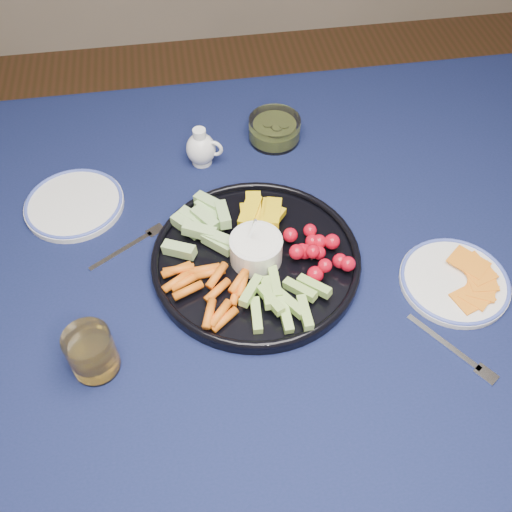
{
  "coord_description": "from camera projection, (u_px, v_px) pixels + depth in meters",
  "views": [
    {
      "loc": [
        -0.09,
        -0.68,
        1.57
      ],
      "look_at": [
        0.01,
        -0.05,
        0.77
      ],
      "focal_mm": 40.0,
      "sensor_mm": 36.0,
      "label": 1
    }
  ],
  "objects": [
    {
      "name": "creamer_pitcher",
      "position": [
        201.0,
        149.0,
        1.19
      ],
      "size": [
        0.08,
        0.06,
        0.09
      ],
      "color": "white",
      "rests_on": "dining_table"
    },
    {
      "name": "pickle_bowl",
      "position": [
        274.0,
        130.0,
        1.25
      ],
      "size": [
        0.11,
        0.11,
        0.05
      ],
      "color": "silver",
      "rests_on": "dining_table"
    },
    {
      "name": "dining_table",
      "position": [
        247.0,
        273.0,
        1.15
      ],
      "size": [
        1.67,
        1.07,
        0.75
      ],
      "color": "#4A3118",
      "rests_on": "ground"
    },
    {
      "name": "fork_left",
      "position": [
        134.0,
        244.0,
        1.08
      ],
      "size": [
        0.15,
        0.1,
        0.0
      ],
      "color": "white",
      "rests_on": "dining_table"
    },
    {
      "name": "fork_right",
      "position": [
        458.0,
        353.0,
        0.93
      ],
      "size": [
        0.11,
        0.15,
        0.0
      ],
      "color": "white",
      "rests_on": "dining_table"
    },
    {
      "name": "crudite_platter",
      "position": [
        255.0,
        256.0,
        1.03
      ],
      "size": [
        0.38,
        0.38,
        0.12
      ],
      "color": "black",
      "rests_on": "dining_table"
    },
    {
      "name": "side_plate_extra",
      "position": [
        74.0,
        204.0,
        1.13
      ],
      "size": [
        0.2,
        0.2,
        0.02
      ],
      "color": "white",
      "rests_on": "dining_table"
    },
    {
      "name": "cheese_plate",
      "position": [
        455.0,
        280.0,
        1.01
      ],
      "size": [
        0.19,
        0.19,
        0.02
      ],
      "color": "white",
      "rests_on": "dining_table"
    },
    {
      "name": "juice_tumbler",
      "position": [
        93.0,
        354.0,
        0.89
      ],
      "size": [
        0.07,
        0.07,
        0.09
      ],
      "color": "silver",
      "rests_on": "dining_table"
    }
  ]
}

